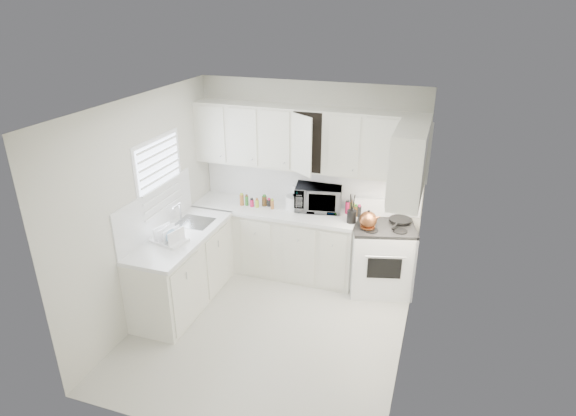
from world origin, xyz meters
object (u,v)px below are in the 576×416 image
at_px(microwave, 319,195).
at_px(tea_kettle, 368,219).
at_px(stove, 382,249).
at_px(utensil_crock, 352,208).
at_px(dish_rack, 169,234).
at_px(rice_cooker, 294,202).

bearing_deg(microwave, tea_kettle, -34.86).
xyz_separation_m(stove, utensil_crock, (-0.40, -0.09, 0.55)).
bearing_deg(dish_rack, microwave, 59.44).
relative_size(stove, rice_cooker, 5.39).
xyz_separation_m(utensil_crock, dish_rack, (-1.89, -1.18, -0.09)).
bearing_deg(dish_rack, utensil_crock, 45.12).
distance_m(tea_kettle, rice_cooker, 1.06).
xyz_separation_m(tea_kettle, microwave, (-0.72, 0.34, 0.09)).
relative_size(tea_kettle, microwave, 0.45).
xyz_separation_m(microwave, utensil_crock, (0.50, -0.27, -0.01)).
distance_m(tea_kettle, utensil_crock, 0.24).
bearing_deg(tea_kettle, stove, 40.27).
relative_size(microwave, rice_cooker, 2.75).
height_order(stove, tea_kettle, tea_kettle).
height_order(tea_kettle, rice_cooker, tea_kettle).
bearing_deg(stove, microwave, 154.01).
relative_size(utensil_crock, dish_rack, 1.04).
xyz_separation_m(stove, tea_kettle, (-0.18, -0.16, 0.47)).
bearing_deg(tea_kettle, utensil_crock, 161.57).
bearing_deg(stove, rice_cooker, 161.86).
xyz_separation_m(rice_cooker, dish_rack, (-1.08, -1.35, -0.01)).
height_order(utensil_crock, dish_rack, utensil_crock).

